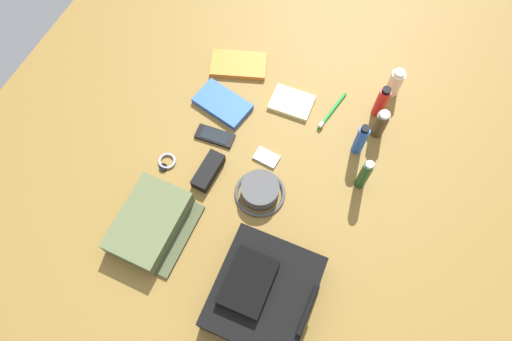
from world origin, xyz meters
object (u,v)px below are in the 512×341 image
Objects in this scene: sunscreen_spray at (381,102)px; toothbrush at (331,113)px; backpack at (263,293)px; wristwatch at (167,162)px; bucket_hat at (260,191)px; cell_phone at (215,136)px; deodorant_spray at (361,140)px; travel_guidebook at (223,104)px; cologne_bottle at (380,124)px; media_player at (266,157)px; toiletry_pouch at (151,223)px; lotion_bottle at (395,83)px; shampoo_bottle at (364,175)px; sunglasses_case at (208,171)px; paperback_novel at (239,65)px; notepad at (290,102)px.

sunscreen_spray reaches higher than toothbrush.
sunscreen_spray is at bearing 171.76° from backpack.
wristwatch is at bearing -46.80° from toothbrush.
bucket_hat is 0.93× the size of toothbrush.
cell_phone is at bearing -55.70° from sunscreen_spray.
toothbrush is (-0.10, -0.13, -0.07)m from deodorant_spray.
backpack is 0.57m from cell_phone.
cologne_bottle is at bearing 103.02° from travel_guidebook.
toiletry_pouch is at bearing -31.88° from media_player.
media_player is (0.00, 0.20, -0.00)m from cell_phone.
toiletry_pouch reaches higher than travel_guidebook.
lotion_bottle is at bearing 169.44° from sunscreen_spray.
sunscreen_spray reaches higher than wristwatch.
backpack is 0.33m from bucket_hat.
media_player is (0.13, 0.23, -0.01)m from travel_guidebook.
shampoo_bottle is at bearing 94.44° from cell_phone.
lotion_bottle is (-0.57, 0.27, 0.03)m from bucket_hat.
sunglasses_case reaches higher than cell_phone.
shampoo_bottle reaches higher than paperback_novel.
bucket_hat is at bearing -15.10° from toothbrush.
deodorant_spray is 1.11× the size of sunglasses_case.
sunscreen_spray is at bearing 143.63° from toiletry_pouch.
paperback_novel is at bearing -173.08° from travel_guidebook.
sunglasses_case reaches higher than wristwatch.
travel_guidebook is (-0.56, -0.41, -0.05)m from backpack.
cologne_bottle reaches higher than notepad.
paperback_novel is 3.31× the size of wristwatch.
cell_phone is at bearing -159.26° from sunglasses_case.
cologne_bottle is at bearing 139.08° from toiletry_pouch.
cell_phone is (0.31, 0.05, -0.00)m from paperback_novel.
travel_guidebook reaches higher than toothbrush.
deodorant_spray reaches higher than toiletry_pouch.
lotion_bottle is 0.11m from sunscreen_spray.
shampoo_bottle is 0.34m from media_player.
deodorant_spray is 1.76× the size of media_player.
toiletry_pouch is 3.07× the size of media_player.
cologne_bottle is at bearing 1.35° from lotion_bottle.
wristwatch is at bearing -56.28° from cologne_bottle.
backpack is 2.10× the size of deodorant_spray.
lotion_bottle is (-0.82, 0.54, 0.02)m from toiletry_pouch.
wristwatch is at bearing -62.63° from media_player.
media_player is (0.16, -0.27, -0.07)m from deodorant_spray.
media_player is at bearing 39.22° from paperback_novel.
cologne_bottle is at bearing 88.57° from toothbrush.
media_player is at bearing 133.53° from sunglasses_case.
deodorant_spray reaches higher than toothbrush.
travel_guidebook is 3.06× the size of wristwatch.
cologne_bottle is 0.61m from sunglasses_case.
shampoo_bottle is (-0.17, 0.29, 0.05)m from bucket_hat.
bucket_hat reaches higher than media_player.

